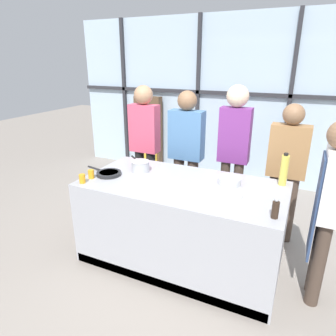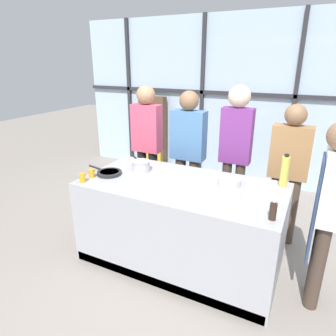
{
  "view_description": "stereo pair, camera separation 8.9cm",
  "coord_description": "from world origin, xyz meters",
  "px_view_note": "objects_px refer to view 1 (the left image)",
  "views": [
    {
      "loc": [
        1.05,
        -2.59,
        2.08
      ],
      "look_at": [
        -0.2,
        0.1,
        1.0
      ],
      "focal_mm": 32.0,
      "sensor_mm": 36.0,
      "label": 1
    },
    {
      "loc": [
        1.13,
        -2.55,
        2.08
      ],
      "look_at": [
        -0.2,
        0.1,
        1.0
      ],
      "focal_mm": 32.0,
      "sensor_mm": 36.0,
      "label": 2
    }
  ],
  "objects_px": {
    "juice_glass_far": "(91,174)",
    "pepper_grinder": "(275,209)",
    "mixing_bowl": "(229,180)",
    "white_plate": "(228,194)",
    "frying_pan": "(108,173)",
    "spectator_far_left": "(145,141)",
    "chef": "(328,203)",
    "saucepan": "(140,166)",
    "spectator_far_right": "(286,166)",
    "juice_glass_near": "(82,179)",
    "spectator_center_left": "(186,149)",
    "oil_bottle": "(284,170)",
    "spectator_center_right": "(234,147)"
  },
  "relations": [
    {
      "from": "saucepan",
      "to": "juice_glass_near",
      "type": "bearing_deg",
      "value": -123.74
    },
    {
      "from": "spectator_far_right",
      "to": "pepper_grinder",
      "type": "xyz_separation_m",
      "value": [
        0.01,
        -1.22,
        0.04
      ]
    },
    {
      "from": "pepper_grinder",
      "to": "spectator_center_left",
      "type": "bearing_deg",
      "value": 135.43
    },
    {
      "from": "mixing_bowl",
      "to": "spectator_far_left",
      "type": "bearing_deg",
      "value": 152.94
    },
    {
      "from": "juice_glass_far",
      "to": "spectator_far_right",
      "type": "bearing_deg",
      "value": 32.07
    },
    {
      "from": "spectator_far_right",
      "to": "white_plate",
      "type": "relative_size",
      "value": 6.19
    },
    {
      "from": "spectator_far_right",
      "to": "frying_pan",
      "type": "relative_size",
      "value": 3.49
    },
    {
      "from": "saucepan",
      "to": "white_plate",
      "type": "xyz_separation_m",
      "value": [
        1.05,
        -0.19,
        -0.06
      ]
    },
    {
      "from": "mixing_bowl",
      "to": "white_plate",
      "type": "bearing_deg",
      "value": -78.0
    },
    {
      "from": "oil_bottle",
      "to": "chef",
      "type": "bearing_deg",
      "value": -45.97
    },
    {
      "from": "spectator_far_left",
      "to": "white_plate",
      "type": "height_order",
      "value": "spectator_far_left"
    },
    {
      "from": "spectator_center_right",
      "to": "frying_pan",
      "type": "bearing_deg",
      "value": 41.73
    },
    {
      "from": "white_plate",
      "to": "pepper_grinder",
      "type": "relative_size",
      "value": 1.53
    },
    {
      "from": "frying_pan",
      "to": "saucepan",
      "type": "bearing_deg",
      "value": 44.29
    },
    {
      "from": "chef",
      "to": "juice_glass_far",
      "type": "distance_m",
      "value": 2.25
    },
    {
      "from": "spectator_center_left",
      "to": "mixing_bowl",
      "type": "xyz_separation_m",
      "value": [
        0.74,
        -0.69,
        -0.05
      ]
    },
    {
      "from": "spectator_far_left",
      "to": "oil_bottle",
      "type": "distance_m",
      "value": 1.9
    },
    {
      "from": "white_plate",
      "to": "oil_bottle",
      "type": "xyz_separation_m",
      "value": [
        0.43,
        0.46,
        0.15
      ]
    },
    {
      "from": "juice_glass_far",
      "to": "spectator_far_left",
      "type": "bearing_deg",
      "value": 89.9
    },
    {
      "from": "frying_pan",
      "to": "juice_glass_near",
      "type": "distance_m",
      "value": 0.31
    },
    {
      "from": "mixing_bowl",
      "to": "juice_glass_near",
      "type": "height_order",
      "value": "juice_glass_near"
    },
    {
      "from": "spectator_far_right",
      "to": "pepper_grinder",
      "type": "distance_m",
      "value": 1.22
    },
    {
      "from": "juice_glass_near",
      "to": "saucepan",
      "type": "bearing_deg",
      "value": 56.26
    },
    {
      "from": "frying_pan",
      "to": "oil_bottle",
      "type": "xyz_separation_m",
      "value": [
        1.73,
        0.51,
        0.14
      ]
    },
    {
      "from": "spectator_center_right",
      "to": "juice_glass_near",
      "type": "xyz_separation_m",
      "value": [
        -1.23,
        -1.29,
        -0.14
      ]
    },
    {
      "from": "white_plate",
      "to": "frying_pan",
      "type": "bearing_deg",
      "value": -177.6
    },
    {
      "from": "spectator_center_left",
      "to": "chef",
      "type": "bearing_deg",
      "value": 151.11
    },
    {
      "from": "frying_pan",
      "to": "juice_glass_near",
      "type": "height_order",
      "value": "juice_glass_near"
    },
    {
      "from": "juice_glass_far",
      "to": "pepper_grinder",
      "type": "bearing_deg",
      "value": -2.04
    },
    {
      "from": "spectator_far_right",
      "to": "frying_pan",
      "type": "distance_m",
      "value": 2.0
    },
    {
      "from": "spectator_far_right",
      "to": "juice_glass_near",
      "type": "height_order",
      "value": "spectator_far_right"
    },
    {
      "from": "frying_pan",
      "to": "oil_bottle",
      "type": "bearing_deg",
      "value": 16.44
    },
    {
      "from": "saucepan",
      "to": "mixing_bowl",
      "type": "distance_m",
      "value": 1.0
    },
    {
      "from": "spectator_far_left",
      "to": "chef",
      "type": "bearing_deg",
      "value": 158.18
    },
    {
      "from": "white_plate",
      "to": "juice_glass_far",
      "type": "xyz_separation_m",
      "value": [
        -1.41,
        -0.21,
        0.04
      ]
    },
    {
      "from": "spectator_far_right",
      "to": "chef",
      "type": "bearing_deg",
      "value": 113.86
    },
    {
      "from": "juice_glass_near",
      "to": "juice_glass_far",
      "type": "xyz_separation_m",
      "value": [
        0.0,
        0.14,
        0.0
      ]
    },
    {
      "from": "frying_pan",
      "to": "saucepan",
      "type": "relative_size",
      "value": 1.45
    },
    {
      "from": "spectator_center_left",
      "to": "mixing_bowl",
      "type": "distance_m",
      "value": 1.02
    },
    {
      "from": "white_plate",
      "to": "mixing_bowl",
      "type": "xyz_separation_m",
      "value": [
        -0.05,
        0.25,
        0.03
      ]
    },
    {
      "from": "frying_pan",
      "to": "spectator_far_right",
      "type": "bearing_deg",
      "value": 29.96
    },
    {
      "from": "juice_glass_near",
      "to": "mixing_bowl",
      "type": "bearing_deg",
      "value": 23.83
    },
    {
      "from": "spectator_center_right",
      "to": "chef",
      "type": "bearing_deg",
      "value": 138.43
    },
    {
      "from": "spectator_far_left",
      "to": "spectator_center_left",
      "type": "relative_size",
      "value": 1.02
    },
    {
      "from": "mixing_bowl",
      "to": "juice_glass_near",
      "type": "bearing_deg",
      "value": -156.17
    },
    {
      "from": "oil_bottle",
      "to": "pepper_grinder",
      "type": "relative_size",
      "value": 1.9
    },
    {
      "from": "spectator_far_left",
      "to": "spectator_center_right",
      "type": "relative_size",
      "value": 0.97
    },
    {
      "from": "frying_pan",
      "to": "pepper_grinder",
      "type": "distance_m",
      "value": 1.76
    },
    {
      "from": "juice_glass_far",
      "to": "mixing_bowl",
      "type": "bearing_deg",
      "value": 18.7
    },
    {
      "from": "chef",
      "to": "oil_bottle",
      "type": "bearing_deg",
      "value": 44.03
    }
  ]
}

